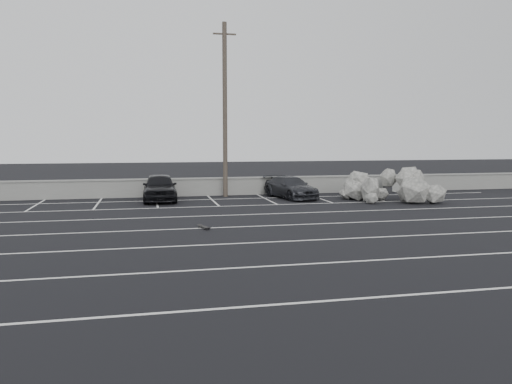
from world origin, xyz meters
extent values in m
plane|color=black|center=(0.00, 0.00, 0.00)|extent=(120.00, 120.00, 0.00)
cube|color=gray|center=(0.00, 14.00, 0.50)|extent=(50.00, 0.35, 1.00)
cube|color=gray|center=(0.00, 14.00, 1.02)|extent=(50.00, 0.45, 0.08)
cube|color=silver|center=(0.00, -6.00, 0.00)|extent=(36.00, 0.10, 0.01)
cube|color=silver|center=(0.00, -3.00, 0.00)|extent=(36.00, 0.10, 0.01)
cube|color=silver|center=(0.00, 0.00, 0.00)|extent=(36.00, 0.10, 0.01)
cube|color=silver|center=(0.00, 3.00, 0.00)|extent=(36.00, 0.10, 0.01)
cube|color=silver|center=(0.00, 6.00, 0.00)|extent=(36.00, 0.10, 0.01)
cube|color=silver|center=(0.00, 9.00, 0.00)|extent=(36.00, 0.10, 0.01)
cube|color=silver|center=(0.00, 12.00, 0.00)|extent=(36.00, 0.10, 0.01)
cube|color=silver|center=(-8.00, 11.50, 0.00)|extent=(0.10, 5.00, 0.01)
cube|color=silver|center=(-5.00, 11.50, 0.00)|extent=(0.10, 5.00, 0.01)
cube|color=silver|center=(-2.00, 11.50, 0.00)|extent=(0.10, 5.00, 0.01)
cube|color=silver|center=(1.00, 11.50, 0.00)|extent=(0.10, 5.00, 0.01)
cube|color=silver|center=(4.00, 11.50, 0.00)|extent=(0.10, 5.00, 0.01)
cube|color=silver|center=(7.00, 11.50, 0.00)|extent=(0.10, 5.00, 0.01)
cube|color=silver|center=(10.00, 11.50, 0.00)|extent=(0.10, 5.00, 0.01)
cube|color=silver|center=(13.00, 11.50, 0.00)|extent=(0.10, 5.00, 0.01)
imported|color=black|center=(-1.81, 12.00, 0.74)|extent=(1.84, 4.40, 1.49)
imported|color=black|center=(5.47, 11.68, 0.61)|extent=(2.65, 4.49, 1.22)
cylinder|color=#4C4238|center=(1.97, 13.20, 4.94)|extent=(0.26, 0.26, 9.89)
cube|color=#4C4238|center=(1.97, 13.20, 9.23)|extent=(1.32, 0.09, 0.09)
cylinder|color=#272729|center=(12.14, 13.01, 0.46)|extent=(0.75, 0.75, 0.91)
cylinder|color=#272729|center=(12.14, 13.01, 0.93)|extent=(0.83, 0.83, 0.05)
cube|color=black|center=(-0.46, 2.89, 0.08)|extent=(0.40, 0.73, 0.02)
cube|color=#272729|center=(-0.54, 3.11, 0.05)|extent=(0.15, 0.09, 0.04)
cube|color=#272729|center=(-0.38, 2.66, 0.05)|extent=(0.15, 0.09, 0.04)
cylinder|color=black|center=(-0.62, 3.09, 0.03)|extent=(0.04, 0.06, 0.05)
cylinder|color=black|center=(-0.45, 3.14, 0.03)|extent=(0.04, 0.06, 0.05)
cylinder|color=black|center=(-0.47, 2.64, 0.03)|extent=(0.04, 0.06, 0.05)
cylinder|color=black|center=(-0.30, 2.69, 0.03)|extent=(0.04, 0.06, 0.05)
camera|label=1|loc=(-2.50, -15.34, 3.27)|focal=35.00mm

